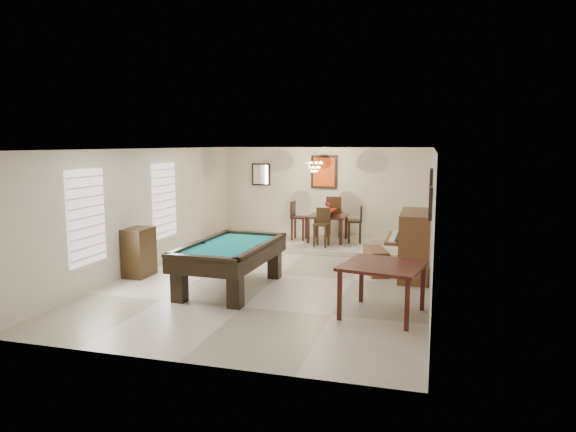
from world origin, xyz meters
The scene contains 25 objects.
ground_plane centered at (0.00, 0.00, -0.01)m, with size 6.00×9.00×0.02m, color beige.
wall_back centered at (0.00, 4.50, 1.30)m, with size 6.00×0.04×2.60m, color silver.
wall_front centered at (0.00, -4.50, 1.30)m, with size 6.00×0.04×2.60m, color silver.
wall_left centered at (-3.00, 0.00, 1.30)m, with size 0.04×9.00×2.60m, color silver.
wall_right centered at (3.00, 0.00, 1.30)m, with size 0.04×9.00×2.60m, color silver.
ceiling centered at (0.00, 0.00, 2.60)m, with size 6.00×9.00×0.04m, color white.
dining_step centered at (0.00, 3.25, 0.06)m, with size 6.00×2.50×0.12m, color beige.
window_left_front centered at (-2.97, -2.20, 1.40)m, with size 0.06×1.00×1.70m, color white.
window_left_rear centered at (-2.97, 0.60, 1.40)m, with size 0.06×1.00×1.70m, color white.
pool_table centered at (-0.59, -1.27, 0.42)m, with size 1.36×2.51×0.84m, color black, non-canonical shape.
square_table centered at (2.27, -2.01, 0.41)m, with size 1.20×1.20×0.83m, color #37110D, non-canonical shape.
upright_piano centered at (2.53, 0.59, 0.67)m, with size 0.90×1.61×1.34m, color brown, non-canonical shape.
piano_bench centered at (1.91, 0.64, 0.26)m, with size 0.37×0.94×0.52m, color brown.
apothecary_chest centered at (-2.76, -0.88, 0.50)m, with size 0.44×0.67×1.00m, color black.
dining_table centered at (0.35, 3.30, 0.53)m, with size 0.99×0.99×0.82m, color black, non-canonical shape.
flower_vase centered at (0.35, 3.30, 1.05)m, with size 0.13×0.13×0.23m, color maroon, non-canonical shape.
dining_chair_south centered at (0.34, 2.52, 0.61)m, with size 0.36×0.36×0.97m, color black, non-canonical shape.
dining_chair_north centered at (0.40, 4.07, 0.69)m, with size 0.42×0.42×1.14m, color black, non-canonical shape.
dining_chair_west centered at (-0.44, 3.31, 0.64)m, with size 0.39×0.39×1.05m, color black, non-canonical shape.
dining_chair_east centered at (1.07, 3.30, 0.61)m, with size 0.36×0.36×0.97m, color black, non-canonical shape.
chandelier centered at (0.00, 3.20, 2.20)m, with size 0.44×0.44×0.60m, color #FFE5B2, non-canonical shape.
back_painting centered at (0.00, 4.46, 1.90)m, with size 0.75×0.06×0.95m, color #D84C14.
back_mirror centered at (-1.90, 4.46, 1.80)m, with size 0.55×0.06×0.65m, color white.
right_picture_upper centered at (2.96, 0.30, 1.90)m, with size 0.06×0.55×0.65m, color slate.
right_picture_lower centered at (2.96, -1.00, 1.70)m, with size 0.06×0.45×0.55m, color gray.
Camera 1 is at (2.93, -9.98, 2.70)m, focal length 32.00 mm.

